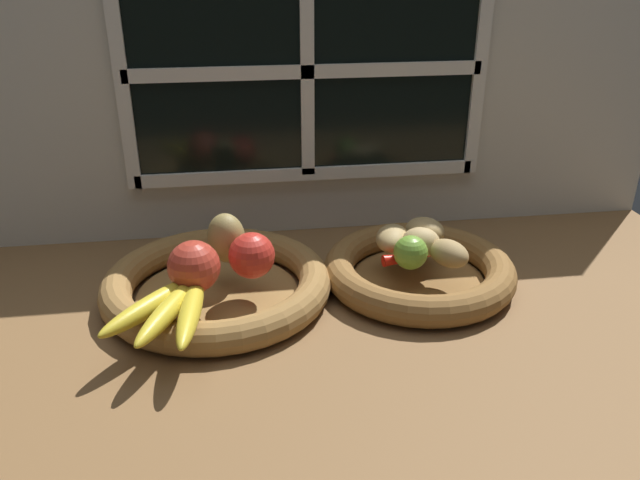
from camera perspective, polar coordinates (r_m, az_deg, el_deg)
ground_plane at (r=99.99cm, az=0.98°, el=-6.37°), size 140.00×90.00×3.00cm
back_wall at (r=117.04cm, az=-1.31°, el=13.84°), size 140.00×4.60×55.00cm
fruit_bowl_left at (r=100.45cm, az=-9.39°, el=-4.05°), size 36.21×36.21×5.05cm
fruit_bowl_right at (r=104.58cm, az=9.00°, el=-2.77°), size 31.61×31.61×5.05cm
apple_red_right at (r=94.83cm, az=-6.26°, el=-1.41°), size 7.09×7.09×7.09cm
apple_red_front at (r=92.20cm, az=-11.45°, el=-2.39°), size 7.71×7.71×7.71cm
pear_brown at (r=99.76cm, az=-8.57°, el=0.18°), size 8.54×8.55×8.16cm
banana_bunch_front at (r=87.70cm, az=-13.36°, el=-5.92°), size 14.64×20.20×2.87cm
potato_small at (r=100.58cm, az=11.62°, el=-1.11°), size 7.69×8.53×4.21cm
potato_back at (r=107.11cm, az=9.57°, el=0.83°), size 8.84×8.80×4.53cm
potato_large at (r=102.30cm, az=9.19°, el=-0.22°), size 7.73×7.14×4.92cm
potato_oblong at (r=104.07cm, az=6.66°, el=0.15°), size 7.83×9.31×4.09cm
lime_near at (r=97.83cm, az=8.34°, el=-1.23°), size 5.39×5.39×5.39cm
chili_pepper at (r=100.79cm, az=8.69°, el=-1.53°), size 11.04×3.36×1.91cm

